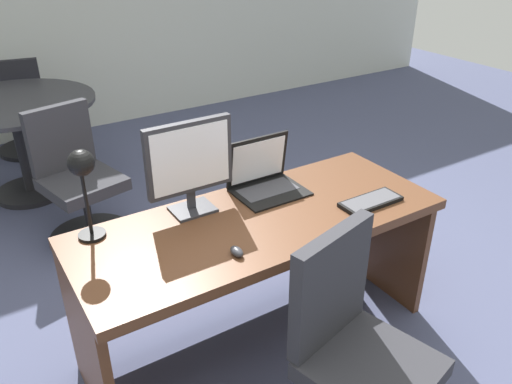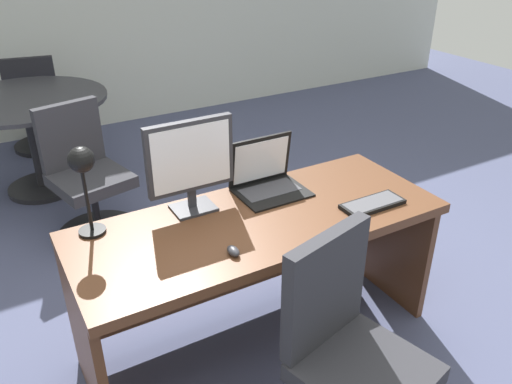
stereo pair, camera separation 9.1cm
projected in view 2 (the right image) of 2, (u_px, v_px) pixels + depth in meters
The scene contains 11 objects.
ground at pixel (160, 214), 3.91m from camera, with size 12.00×12.00×0.00m, color #474C6B.
desk at pixel (255, 248), 2.53m from camera, with size 1.76×0.70×0.75m.
monitor at pixel (190, 160), 2.36m from camera, with size 0.42×0.16×0.45m.
laptop at pixel (265, 174), 2.64m from camera, with size 0.35×0.28×0.27m.
keyboard at pixel (373, 204), 2.50m from camera, with size 0.32×0.13×0.02m.
mouse at pixel (233, 251), 2.14m from camera, with size 0.04×0.08×0.03m.
desk_lamp at pixel (83, 172), 2.13m from camera, with size 0.12×0.14×0.42m.
office_chair at pixel (350, 371), 2.05m from camera, with size 0.56×0.57×0.96m.
meeting_table at pixel (29, 121), 3.99m from camera, with size 1.22×1.22×0.78m.
meeting_chair_near at pixel (88, 185), 3.52m from camera, with size 0.56×0.57×0.91m.
meeting_chair_far at pixel (38, 113), 4.84m from camera, with size 0.56×0.56×0.92m.
Camera 2 is at (-1.04, -1.79, 1.98)m, focal length 36.24 mm.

